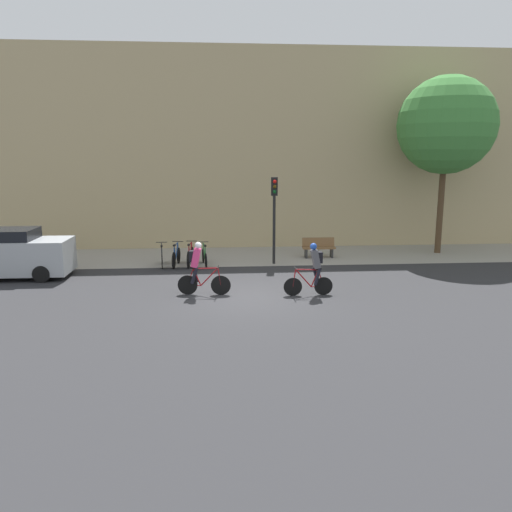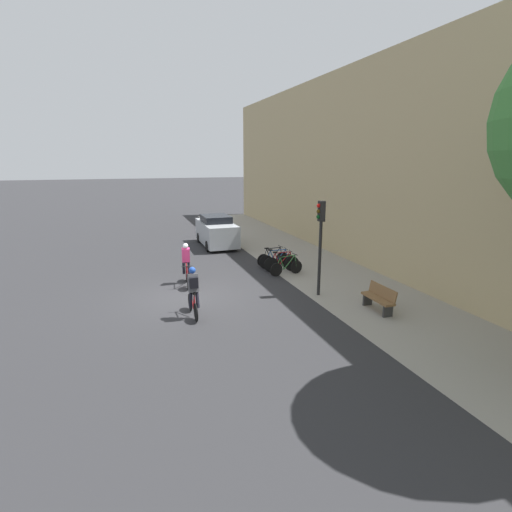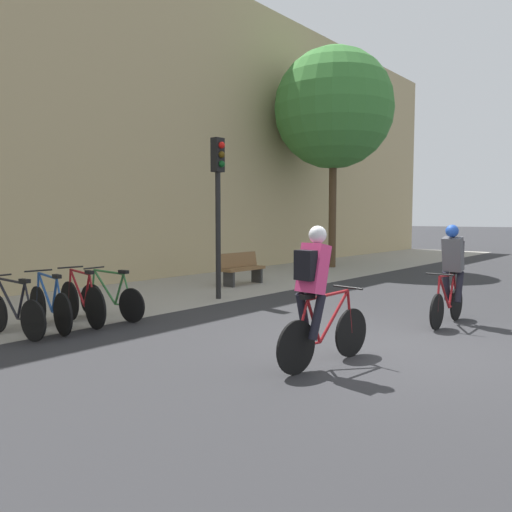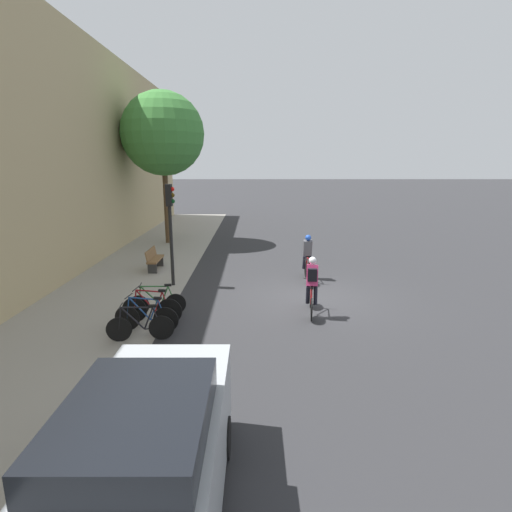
% 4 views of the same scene
% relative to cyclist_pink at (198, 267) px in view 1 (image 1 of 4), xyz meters
% --- Properties ---
extents(ground, '(200.00, 200.00, 0.00)m').
position_rel_cyclist_pink_xyz_m(ground, '(1.61, -0.31, -0.95)').
color(ground, '#2B2B2D').
extents(kerb_strip, '(44.00, 4.50, 0.01)m').
position_rel_cyclist_pink_xyz_m(kerb_strip, '(1.61, 6.44, -0.94)').
color(kerb_strip, gray).
rests_on(kerb_strip, ground).
extents(building_facade, '(44.00, 0.60, 9.68)m').
position_rel_cyclist_pink_xyz_m(building_facade, '(1.61, 8.99, 3.89)').
color(building_facade, tan).
rests_on(building_facade, ground).
extents(cyclist_pink, '(1.75, 0.49, 1.77)m').
position_rel_cyclist_pink_xyz_m(cyclist_pink, '(0.00, 0.00, 0.00)').
color(cyclist_pink, black).
rests_on(cyclist_pink, ground).
extents(cyclist_grey, '(1.62, 0.46, 1.74)m').
position_rel_cyclist_pink_xyz_m(cyclist_grey, '(3.76, -0.36, 0.00)').
color(cyclist_grey, black).
rests_on(cyclist_grey, ground).
extents(parked_bike_0, '(0.46, 1.67, 0.95)m').
position_rel_cyclist_pink_xyz_m(parked_bike_0, '(-1.67, 4.51, -0.56)').
color(parked_bike_0, black).
rests_on(parked_bike_0, ground).
extents(parked_bike_1, '(0.46, 1.74, 0.98)m').
position_rel_cyclist_pink_xyz_m(parked_bike_1, '(-1.09, 4.51, -0.54)').
color(parked_bike_1, black).
rests_on(parked_bike_1, ground).
extents(parked_bike_2, '(0.46, 1.71, 0.99)m').
position_rel_cyclist_pink_xyz_m(parked_bike_2, '(-0.50, 4.51, -0.53)').
color(parked_bike_2, black).
rests_on(parked_bike_2, ground).
extents(parked_bike_3, '(0.46, 1.66, 0.94)m').
position_rel_cyclist_pink_xyz_m(parked_bike_3, '(0.08, 4.51, -0.56)').
color(parked_bike_3, black).
rests_on(parked_bike_3, ground).
extents(traffic_light_pole, '(0.26, 0.30, 3.65)m').
position_rel_cyclist_pink_xyz_m(traffic_light_pole, '(3.02, 4.63, 1.58)').
color(traffic_light_pole, black).
rests_on(traffic_light_pole, ground).
extents(bench, '(1.47, 0.44, 0.89)m').
position_rel_cyclist_pink_xyz_m(bench, '(5.19, 5.85, -0.48)').
color(bench, brown).
rests_on(bench, ground).
extents(parked_car, '(4.30, 1.84, 1.85)m').
position_rel_cyclist_pink_xyz_m(parked_car, '(-7.09, 2.94, -0.05)').
color(parked_car, '#9EA3A8').
rests_on(parked_car, ground).
extents(street_tree_0, '(4.40, 4.40, 8.08)m').
position_rel_cyclist_pink_xyz_m(street_tree_0, '(11.05, 6.53, 4.92)').
color(street_tree_0, '#4C3823').
rests_on(street_tree_0, ground).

